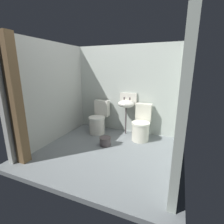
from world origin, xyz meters
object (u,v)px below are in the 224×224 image
wooden_door_post (16,102)px  bucket (105,141)px  toilet_left (99,120)px  toilet_right (141,125)px  sink (126,104)px

wooden_door_post → bucket: 1.79m
wooden_door_post → bucket: (1.05, 1.10, -0.96)m
wooden_door_post → bucket: wooden_door_post is taller
wooden_door_post → toilet_left: size_ratio=2.69×
toilet_right → toilet_left: bearing=-1.0°
toilet_left → bucket: 0.81m
toilet_left → sink: (0.66, 0.19, 0.43)m
sink → bucket: size_ratio=3.98×
toilet_left → sink: bearing=-163.4°
sink → toilet_left: bearing=-164.1°
sink → wooden_door_post: bearing=-123.0°
toilet_right → sink: 0.63m
toilet_left → toilet_right: size_ratio=1.00×
toilet_right → sink: sink is taller
toilet_left → toilet_right: 1.08m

